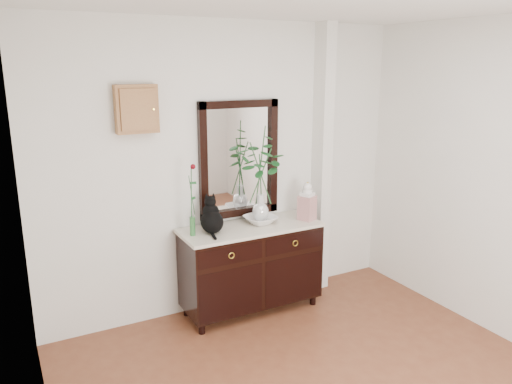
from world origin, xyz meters
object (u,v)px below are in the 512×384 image
sideboard (251,264)px  lotus_bowl (260,220)px  ginger_jar (307,201)px  cat (212,215)px

sideboard → lotus_bowl: (0.12, 0.03, 0.41)m
sideboard → ginger_jar: (0.57, -0.07, 0.56)m
lotus_bowl → ginger_jar: (0.45, -0.11, 0.15)m
ginger_jar → lotus_bowl: bearing=166.9°
sideboard → ginger_jar: ginger_jar is taller
sideboard → cat: size_ratio=4.05×
sideboard → ginger_jar: bearing=-7.4°
sideboard → lotus_bowl: size_ratio=4.48×
sideboard → lotus_bowl: lotus_bowl is taller
lotus_bowl → cat: bearing=-177.4°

